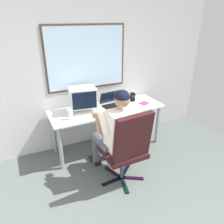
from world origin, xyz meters
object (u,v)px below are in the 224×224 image
at_px(desk, 107,113).
at_px(cd_case, 144,103).
at_px(person_seated, 116,131).
at_px(laptop, 112,102).
at_px(wine_glass, 70,113).
at_px(office_chair, 128,146).
at_px(desk_speaker, 133,97).
at_px(crt_monitor, 83,98).

relative_size(desk, cd_case, 10.15).
distance_m(person_seated, laptop, 0.78).
height_order(desk, laptop, laptop).
bearing_deg(wine_glass, office_chair, -57.85).
distance_m(wine_glass, desk_speaker, 1.18).
height_order(laptop, wine_glass, laptop).
height_order(person_seated, wine_glass, person_seated).
relative_size(person_seated, wine_glass, 8.59).
bearing_deg(laptop, desk, -148.52).
distance_m(office_chair, wine_glass, 0.94).
height_order(desk_speaker, cd_case, desk_speaker).
distance_m(person_seated, wine_glass, 0.71).
xyz_separation_m(desk, cd_case, (0.64, -0.09, 0.09)).
relative_size(office_chair, cd_case, 5.98).
bearing_deg(cd_case, desk_speaker, 121.99).
bearing_deg(crt_monitor, desk, -7.46).
height_order(office_chair, laptop, office_chair).
distance_m(crt_monitor, wine_glass, 0.34).
xyz_separation_m(office_chair, desk_speaker, (0.66, 1.01, 0.20)).
distance_m(crt_monitor, desk_speaker, 0.91).
xyz_separation_m(office_chair, cd_case, (0.78, 0.82, 0.13)).
bearing_deg(crt_monitor, cd_case, -7.72).
bearing_deg(cd_case, laptop, 162.14).
xyz_separation_m(desk, wine_glass, (-0.63, -0.14, 0.18)).
xyz_separation_m(person_seated, desk_speaker, (0.68, 0.74, 0.12)).
bearing_deg(person_seated, crt_monitor, 107.06).
bearing_deg(desk_speaker, cd_case, -58.01).
distance_m(desk, crt_monitor, 0.48).
bearing_deg(wine_glass, crt_monitor, 36.34).
relative_size(person_seated, cd_case, 7.15).
height_order(person_seated, crt_monitor, person_seated).
bearing_deg(wine_glass, person_seated, -47.35).
distance_m(laptop, wine_glass, 0.79).
distance_m(office_chair, person_seated, 0.28).
height_order(wine_glass, cd_case, wine_glass).
bearing_deg(person_seated, desk, 75.93).
bearing_deg(desk, desk_speaker, 10.55).
relative_size(person_seated, laptop, 3.36).
distance_m(crt_monitor, laptop, 0.53).
bearing_deg(desk, cd_case, -7.88).
relative_size(laptop, wine_glass, 2.56).
height_order(crt_monitor, cd_case, crt_monitor).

